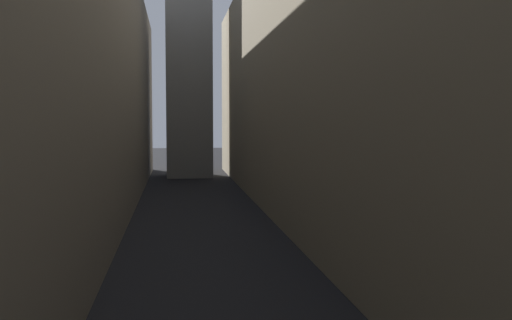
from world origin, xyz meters
TOP-DOWN VIEW (x-y plane):
  - ground_plane at (0.00, 48.00)m, footprint 264.00×264.00m
  - building_block_left at (-10.52, 50.00)m, footprint 10.03×108.00m
  - building_block_right at (10.94, 50.00)m, footprint 10.89×108.00m

SIDE VIEW (x-z plane):
  - ground_plane at x=0.00m, z-range 0.00..0.00m
  - building_block_left at x=-10.52m, z-range 0.00..22.02m
  - building_block_right at x=10.94m, z-range 0.00..23.20m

